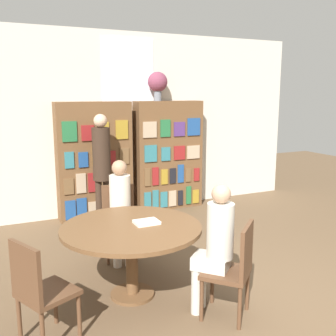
{
  "coord_description": "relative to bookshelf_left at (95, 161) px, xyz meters",
  "views": [
    {
      "loc": [
        -2.23,
        -2.37,
        2.01
      ],
      "look_at": [
        -0.1,
        2.17,
        1.05
      ],
      "focal_mm": 42.0,
      "sensor_mm": 36.0,
      "label": 1
    }
  ],
  "objects": [
    {
      "name": "chair_far_side",
      "position": [
        0.35,
        -3.43,
        -0.44
      ],
      "size": [
        0.57,
        0.57,
        0.89
      ],
      "rotation": [
        0.0,
        0.0,
        0.74
      ],
      "color": "brown",
      "rests_on": "ground_plane"
    },
    {
      "name": "ground_plane",
      "position": [
        0.66,
        -3.77,
        -0.93
      ],
      "size": [
        16.0,
        16.0,
        0.0
      ],
      "primitive_type": "plane",
      "color": "brown"
    },
    {
      "name": "wall_back",
      "position": [
        0.66,
        0.19,
        0.57
      ],
      "size": [
        6.4,
        0.07,
        3.0
      ],
      "color": "beige",
      "rests_on": "ground_plane"
    },
    {
      "name": "chair_left_side",
      "position": [
        -0.14,
        -1.67,
        -0.44
      ],
      "size": [
        0.47,
        0.47,
        0.89
      ],
      "rotation": [
        0.0,
        0.0,
        -3.34
      ],
      "color": "brown",
      "rests_on": "ground_plane"
    },
    {
      "name": "seated_reader_right",
      "position": [
        0.23,
        -3.3,
        -0.25
      ],
      "size": [
        0.39,
        0.4,
        1.23
      ],
      "rotation": [
        0.0,
        0.0,
        0.74
      ],
      "color": "beige",
      "rests_on": "ground_plane"
    },
    {
      "name": "librarian_standing",
      "position": [
        -0.02,
        -0.5,
        0.1
      ],
      "size": [
        0.27,
        0.54,
        1.71
      ],
      "color": "#332319",
      "rests_on": "ground_plane"
    },
    {
      "name": "open_book_on_table",
      "position": [
        -0.18,
        -2.68,
        -0.18
      ],
      "size": [
        0.24,
        0.18,
        0.03
      ],
      "color": "silver",
      "rests_on": "reading_table"
    },
    {
      "name": "seated_reader_left",
      "position": [
        -0.18,
        -1.85,
        -0.24
      ],
      "size": [
        0.31,
        0.38,
        1.24
      ],
      "rotation": [
        0.0,
        0.0,
        -3.34
      ],
      "color": "beige",
      "rests_on": "ground_plane"
    },
    {
      "name": "chair_near_camera",
      "position": [
        -1.28,
        -3.11,
        -0.44
      ],
      "size": [
        0.53,
        0.53,
        0.89
      ],
      "rotation": [
        0.0,
        0.0,
        -1.14
      ],
      "color": "brown",
      "rests_on": "ground_plane"
    },
    {
      "name": "bookshelf_right",
      "position": [
        1.31,
        0.0,
        0.0
      ],
      "size": [
        1.19,
        0.34,
        1.88
      ],
      "color": "brown",
      "rests_on": "ground_plane"
    },
    {
      "name": "bookshelf_left",
      "position": [
        0.0,
        0.0,
        0.0
      ],
      "size": [
        1.19,
        0.34,
        1.88
      ],
      "color": "brown",
      "rests_on": "ground_plane"
    },
    {
      "name": "flower_vase",
      "position": [
        1.12,
        0.0,
        1.24
      ],
      "size": [
        0.33,
        0.33,
        0.48
      ],
      "color": "slate",
      "rests_on": "bookshelf_right"
    },
    {
      "name": "reading_table",
      "position": [
        -0.34,
        -2.68,
        -0.3
      ],
      "size": [
        1.38,
        1.38,
        0.73
      ],
      "color": "brown",
      "rests_on": "ground_plane"
    }
  ]
}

